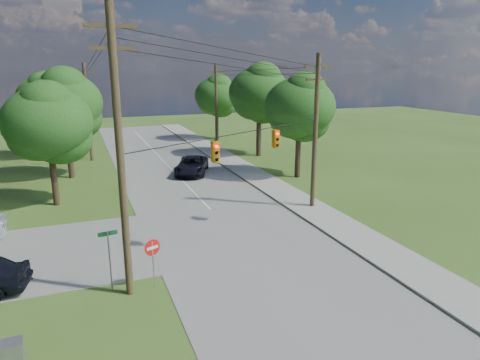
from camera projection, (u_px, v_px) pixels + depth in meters
name	position (u px, v px, depth m)	size (l,w,h in m)	color
ground	(232.00, 279.00, 19.97)	(140.00, 140.00, 0.00)	#3A581D
main_road	(235.00, 235.00, 25.17)	(10.00, 100.00, 0.03)	gray
sidewalk_east	(333.00, 220.00, 27.46)	(2.60, 100.00, 0.12)	#9E9D94
pole_sw	(120.00, 154.00, 17.15)	(2.00, 0.32, 12.00)	brown
pole_ne	(315.00, 130.00, 28.85)	(2.00, 0.32, 10.50)	brown
pole_north_e	(216.00, 107.00, 48.81)	(2.00, 0.32, 10.00)	brown
pole_north_w	(88.00, 112.00, 44.04)	(2.00, 0.32, 10.00)	brown
power_lines	(194.00, 74.00, 28.56)	(13.93, 29.62, 4.93)	black
traffic_signals	(248.00, 144.00, 23.44)	(4.91, 3.27, 1.05)	#CA7F0B
tree_w_near	(48.00, 123.00, 29.25)	(6.00, 6.00, 8.40)	#453222
tree_w_mid	(64.00, 103.00, 36.65)	(6.40, 6.40, 9.22)	#453222
tree_w_far	(46.00, 100.00, 45.09)	(6.00, 6.00, 8.73)	#453222
tree_e_near	(300.00, 107.00, 36.94)	(6.20, 6.20, 8.81)	#453222
tree_e_mid	(259.00, 93.00, 45.98)	(6.60, 6.60, 9.64)	#453222
tree_e_far	(216.00, 95.00, 56.73)	(5.80, 5.80, 8.32)	#453222
car_main_north	(192.00, 165.00, 39.41)	(2.61, 5.67, 1.57)	black
do_not_enter_sign	(153.00, 252.00, 18.89)	(0.72, 0.31, 2.29)	gray
street_name_sign	(109.00, 253.00, 18.60)	(0.84, 0.15, 2.80)	gray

